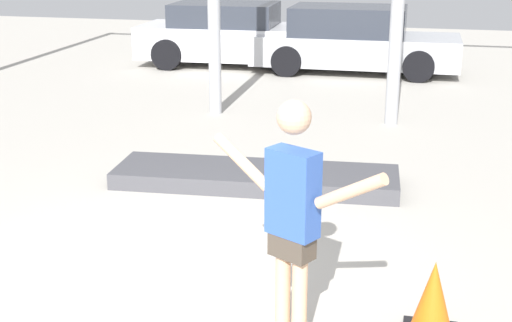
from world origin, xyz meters
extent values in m
plane|color=#B2ADA3|center=(0.00, 0.00, 0.00)|extent=(36.00, 36.00, 0.00)
cylinder|color=#DBAD89|center=(1.03, -0.59, 0.42)|extent=(0.11, 0.11, 0.83)
cylinder|color=#DBAD89|center=(1.17, -0.66, 0.42)|extent=(0.11, 0.11, 0.83)
cube|color=#4C4238|center=(1.10, -0.63, 0.76)|extent=(0.34, 0.29, 0.18)
cube|color=#3359B2|center=(1.10, -0.63, 1.13)|extent=(0.39, 0.32, 0.60)
sphere|color=#DBAD89|center=(1.10, -0.63, 1.66)|extent=(0.23, 0.23, 0.23)
cylinder|color=#DBAD89|center=(0.70, -0.42, 1.26)|extent=(0.50, 0.31, 0.35)
cylinder|color=#DBAD89|center=(1.50, -0.84, 1.26)|extent=(0.50, 0.31, 0.35)
cube|color=#47474C|center=(0.06, 2.58, 0.09)|extent=(3.34, 1.18, 0.19)
cube|color=white|center=(-2.35, 10.23, 0.53)|extent=(4.14, 1.93, 0.70)
cube|color=#2D333D|center=(-2.51, 10.23, 1.12)|extent=(2.31, 1.70, 0.48)
cylinder|color=black|center=(-1.14, 11.14, 0.33)|extent=(0.67, 0.25, 0.66)
cylinder|color=black|center=(-1.05, 9.45, 0.33)|extent=(0.67, 0.25, 0.66)
cylinder|color=black|center=(-3.65, 11.02, 0.33)|extent=(0.67, 0.25, 0.66)
cylinder|color=black|center=(-3.57, 9.33, 0.33)|extent=(0.67, 0.25, 0.66)
cube|color=#B7BABF|center=(0.39, 10.07, 0.48)|extent=(4.28, 1.76, 0.61)
cube|color=#2D333D|center=(0.22, 10.07, 1.08)|extent=(2.36, 1.60, 0.59)
cylinder|color=black|center=(1.70, 10.92, 0.31)|extent=(0.63, 0.23, 0.62)
cylinder|color=black|center=(1.72, 9.25, 0.31)|extent=(0.63, 0.23, 0.62)
cylinder|color=black|center=(-0.94, 10.89, 0.31)|extent=(0.63, 0.23, 0.62)
cylinder|color=black|center=(-0.92, 9.22, 0.31)|extent=(0.63, 0.23, 0.62)
cone|color=orange|center=(2.07, -0.31, 0.31)|extent=(0.32, 0.32, 0.56)
camera|label=1|loc=(1.92, -5.03, 2.78)|focal=50.00mm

